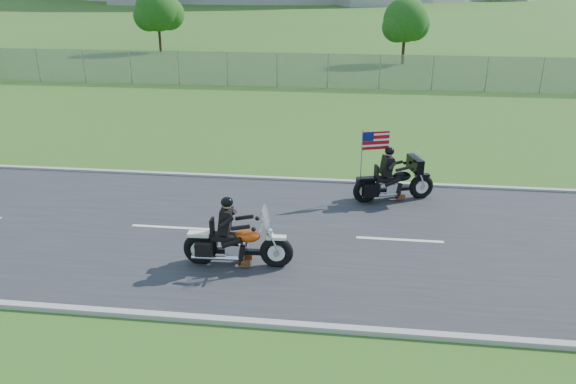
# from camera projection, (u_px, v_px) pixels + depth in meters

# --- Properties ---
(ground) EXTENTS (420.00, 420.00, 0.00)m
(ground) POSITION_uv_depth(u_px,v_px,m) (246.00, 233.00, 14.76)
(ground) COLOR #2C4A17
(ground) RESTS_ON ground
(road) EXTENTS (120.00, 8.00, 0.04)m
(road) POSITION_uv_depth(u_px,v_px,m) (246.00, 232.00, 14.76)
(road) COLOR #28282B
(road) RESTS_ON ground
(curb_north) EXTENTS (120.00, 0.18, 0.12)m
(curb_north) POSITION_uv_depth(u_px,v_px,m) (269.00, 179.00, 18.49)
(curb_north) COLOR #9E9B93
(curb_north) RESTS_ON ground
(curb_south) EXTENTS (120.00, 0.18, 0.12)m
(curb_south) POSITION_uv_depth(u_px,v_px,m) (206.00, 319.00, 11.01)
(curb_south) COLOR #9E9B93
(curb_south) RESTS_ON ground
(fence) EXTENTS (60.00, 0.03, 2.00)m
(fence) POSITION_uv_depth(u_px,v_px,m) (227.00, 69.00, 33.44)
(fence) COLOR gray
(fence) RESTS_ON ground
(tree_fence_near) EXTENTS (3.52, 3.28, 4.75)m
(tree_fence_near) POSITION_uv_depth(u_px,v_px,m) (406.00, 22.00, 40.72)
(tree_fence_near) COLOR #382316
(tree_fence_near) RESTS_ON ground
(tree_fence_mid) EXTENTS (3.96, 3.69, 5.30)m
(tree_fence_mid) POSITION_uv_depth(u_px,v_px,m) (158.00, 12.00, 46.58)
(tree_fence_mid) COLOR #382316
(tree_fence_mid) RESTS_ON ground
(motorcycle_lead) EXTENTS (2.58, 0.66, 1.74)m
(motorcycle_lead) POSITION_uv_depth(u_px,v_px,m) (236.00, 245.00, 12.92)
(motorcycle_lead) COLOR black
(motorcycle_lead) RESTS_ON ground
(motorcycle_follow) EXTENTS (2.45, 1.19, 2.10)m
(motorcycle_follow) POSITION_uv_depth(u_px,v_px,m) (394.00, 183.00, 16.63)
(motorcycle_follow) COLOR black
(motorcycle_follow) RESTS_ON ground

